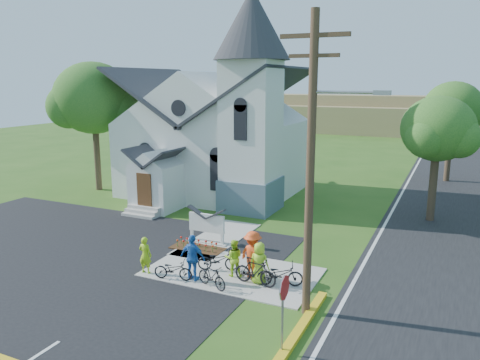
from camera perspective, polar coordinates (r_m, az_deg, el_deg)
The scene contains 23 objects.
ground at distance 20.12m, azimuth -5.50°, elevation -10.98°, with size 120.00×120.00×0.00m, color #2D5418.
parking_lot at distance 22.97m, azimuth -23.60°, elevation -8.97°, with size 20.00×16.00×0.02m, color black.
road at distance 31.88m, azimuth 25.13°, elevation -3.35°, with size 8.00×90.00×0.02m, color black.
sidewalk at distance 19.86m, azimuth -0.95°, elevation -11.16°, with size 7.00×4.00×0.05m, color #A39C93.
church at distance 32.20m, azimuth -2.82°, elevation 7.41°, with size 12.35×12.00×13.00m.
church_sign at distance 22.94m, azimuth -4.09°, elevation -5.29°, with size 2.20×0.40×1.70m.
flower_bed at distance 22.52m, azimuth -5.17°, elevation -8.31°, with size 2.60×1.10×0.07m, color #371D0F.
utility_pole at distance 15.18m, azimuth 8.84°, elevation 2.61°, with size 3.45×0.28×10.00m.
stop_sign at distance 13.80m, azimuth 5.36°, elevation -14.13°, with size 0.11×0.76×2.48m.
tree_lot_corner at distance 35.00m, azimuth -17.44°, elevation 9.48°, with size 5.60×5.60×9.15m.
tree_road_near at distance 28.04m, azimuth 22.97°, elevation 5.70°, with size 4.00×4.00×7.05m.
tree_road_mid at distance 39.95m, azimuth 24.53°, elevation 8.02°, with size 4.40×4.40×7.80m.
distant_hills at distance 72.71m, azimuth 20.26°, elevation 6.86°, with size 61.00×10.00×5.60m.
cyclist_0 at distance 19.85m, azimuth -11.48°, elevation -8.94°, with size 0.56×0.37×1.55m, color #A1D719.
bike_0 at distance 19.15m, azimuth -8.15°, elevation -10.76°, with size 0.56×1.60×0.84m, color black.
cyclist_1 at distance 19.19m, azimuth -0.78°, elevation -9.46°, with size 0.75×0.58×1.53m, color #B1E62B.
bike_1 at distance 18.30m, azimuth -3.46°, elevation -11.64°, with size 0.43×1.52×0.91m, color black.
cyclist_2 at distance 18.82m, azimuth -5.77°, elevation -9.41°, with size 1.10×0.46×1.88m, color blue.
bike_2 at distance 19.85m, azimuth -2.67°, elevation -9.70°, with size 0.60×1.72×0.90m, color black.
cyclist_3 at distance 18.90m, azimuth 1.55°, elevation -9.11°, with size 1.27×0.73×1.96m, color #FB4D1B.
bike_3 at distance 18.47m, azimuth 1.88°, elevation -11.10°, with size 0.51×1.80×1.08m, color black.
cyclist_4 at distance 18.51m, azimuth 2.36°, elevation -10.08°, with size 0.81×0.53×1.67m, color #A2D227.
bike_4 at distance 18.48m, azimuth 4.88°, elevation -11.38°, with size 0.63×1.80×0.94m, color black.
Camera 1 is at (9.52, -15.89, 7.86)m, focal length 35.00 mm.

